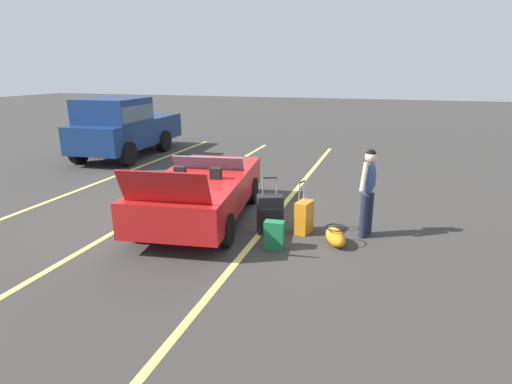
{
  "coord_description": "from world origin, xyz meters",
  "views": [
    {
      "loc": [
        -7.48,
        -3.58,
        3.0
      ],
      "look_at": [
        -0.19,
        -1.24,
        0.75
      ],
      "focal_mm": 29.13,
      "sensor_mm": 36.0,
      "label": 1
    }
  ],
  "objects_px": {
    "duffel_bag": "(335,237)",
    "suitcase_small_carryon": "(274,235)",
    "suitcase_large_black": "(270,214)",
    "traveler_person": "(368,188)",
    "convertible_car": "(205,189)",
    "suitcase_medium_bright": "(304,217)",
    "parked_pickup_truck_near": "(122,126)"
  },
  "relations": [
    {
      "from": "parked_pickup_truck_near",
      "to": "convertible_car",
      "type": "bearing_deg",
      "value": 43.74
    },
    {
      "from": "suitcase_small_carryon",
      "to": "duffel_bag",
      "type": "xyz_separation_m",
      "value": [
        0.47,
        -1.0,
        -0.09
      ]
    },
    {
      "from": "convertible_car",
      "to": "suitcase_small_carryon",
      "type": "xyz_separation_m",
      "value": [
        -1.18,
        -1.86,
        -0.34
      ]
    },
    {
      "from": "convertible_car",
      "to": "suitcase_medium_bright",
      "type": "bearing_deg",
      "value": -105.3
    },
    {
      "from": "duffel_bag",
      "to": "parked_pickup_truck_near",
      "type": "bearing_deg",
      "value": 55.94
    },
    {
      "from": "suitcase_large_black",
      "to": "parked_pickup_truck_near",
      "type": "relative_size",
      "value": 0.21
    },
    {
      "from": "suitcase_large_black",
      "to": "traveler_person",
      "type": "distance_m",
      "value": 1.88
    },
    {
      "from": "traveler_person",
      "to": "suitcase_large_black",
      "type": "bearing_deg",
      "value": 36.11
    },
    {
      "from": "suitcase_medium_bright",
      "to": "traveler_person",
      "type": "height_order",
      "value": "traveler_person"
    },
    {
      "from": "convertible_car",
      "to": "suitcase_large_black",
      "type": "relative_size",
      "value": 4.04
    },
    {
      "from": "convertible_car",
      "to": "traveler_person",
      "type": "distance_m",
      "value": 3.35
    },
    {
      "from": "parked_pickup_truck_near",
      "to": "duffel_bag",
      "type": "bearing_deg",
      "value": 51.75
    },
    {
      "from": "suitcase_large_black",
      "to": "parked_pickup_truck_near",
      "type": "distance_m",
      "value": 8.82
    },
    {
      "from": "parked_pickup_truck_near",
      "to": "suitcase_large_black",
      "type": "bearing_deg",
      "value": 48.22
    },
    {
      "from": "duffel_bag",
      "to": "traveler_person",
      "type": "height_order",
      "value": "traveler_person"
    },
    {
      "from": "suitcase_medium_bright",
      "to": "traveler_person",
      "type": "xyz_separation_m",
      "value": [
        0.18,
        -1.14,
        0.62
      ]
    },
    {
      "from": "suitcase_medium_bright",
      "to": "suitcase_small_carryon",
      "type": "xyz_separation_m",
      "value": [
        -0.9,
        0.34,
        -0.07
      ]
    },
    {
      "from": "parked_pickup_truck_near",
      "to": "traveler_person",
      "type": "bearing_deg",
      "value": 56.16
    },
    {
      "from": "suitcase_medium_bright",
      "to": "parked_pickup_truck_near",
      "type": "bearing_deg",
      "value": 158.74
    },
    {
      "from": "suitcase_small_carryon",
      "to": "traveler_person",
      "type": "height_order",
      "value": "traveler_person"
    },
    {
      "from": "suitcase_medium_bright",
      "to": "duffel_bag",
      "type": "xyz_separation_m",
      "value": [
        -0.43,
        -0.66,
        -0.16
      ]
    },
    {
      "from": "suitcase_small_carryon",
      "to": "parked_pickup_truck_near",
      "type": "distance_m",
      "value": 9.47
    },
    {
      "from": "convertible_car",
      "to": "traveler_person",
      "type": "relative_size",
      "value": 2.64
    },
    {
      "from": "suitcase_small_carryon",
      "to": "traveler_person",
      "type": "xyz_separation_m",
      "value": [
        1.08,
        -1.48,
        0.68
      ]
    },
    {
      "from": "duffel_bag",
      "to": "suitcase_small_carryon",
      "type": "bearing_deg",
      "value": 115.31
    },
    {
      "from": "suitcase_small_carryon",
      "to": "parked_pickup_truck_near",
      "type": "bearing_deg",
      "value": 46.59
    },
    {
      "from": "convertible_car",
      "to": "suitcase_medium_bright",
      "type": "height_order",
      "value": "convertible_car"
    },
    {
      "from": "suitcase_large_black",
      "to": "suitcase_medium_bright",
      "type": "bearing_deg",
      "value": 86.07
    },
    {
      "from": "suitcase_large_black",
      "to": "traveler_person",
      "type": "height_order",
      "value": "traveler_person"
    },
    {
      "from": "suitcase_large_black",
      "to": "duffel_bag",
      "type": "bearing_deg",
      "value": 57.22
    },
    {
      "from": "duffel_bag",
      "to": "suitcase_large_black",
      "type": "bearing_deg",
      "value": 80.76
    },
    {
      "from": "suitcase_large_black",
      "to": "suitcase_medium_bright",
      "type": "xyz_separation_m",
      "value": [
        0.22,
        -0.61,
        -0.06
      ]
    }
  ]
}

